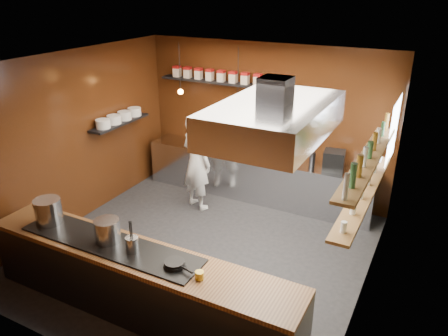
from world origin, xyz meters
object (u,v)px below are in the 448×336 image
Objects in this scene: stockpot_large at (48,211)px; chef at (196,162)px; espresso_machine at (334,161)px; extractor_hood at (274,118)px; stockpot_small at (107,231)px.

chef reaches higher than stockpot_large.
espresso_machine is (2.97, 3.73, -0.04)m from stockpot_large.
extractor_hood reaches higher than espresso_machine.
extractor_hood is 2.53m from stockpot_small.
extractor_hood reaches higher than chef.
extractor_hood is at bearing 160.29° from chef.
chef is (-2.34, -0.86, -0.17)m from espresso_machine.
extractor_hood is 5.57× the size of espresso_machine.
stockpot_large reaches higher than stockpot_small.
extractor_hood is 3.32m from stockpot_large.
extractor_hood is at bearing -102.35° from espresso_machine.
extractor_hood is at bearing 23.09° from stockpot_large.
stockpot_large is 1.12× the size of stockpot_small.
espresso_machine is 0.20× the size of chef.
stockpot_large reaches higher than espresso_machine.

